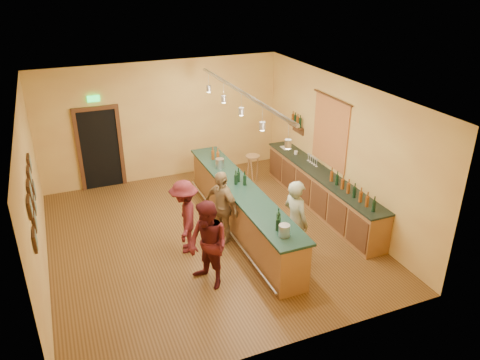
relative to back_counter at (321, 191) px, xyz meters
name	(u,v)px	position (x,y,z in m)	size (l,w,h in m)	color
floor	(207,237)	(-2.97, -0.18, -0.49)	(7.00, 7.00, 0.00)	#503317
ceiling	(202,93)	(-2.97, -0.18, 2.71)	(6.50, 7.00, 0.02)	silver
wall_back	(163,121)	(-2.97, 3.32, 1.11)	(6.50, 0.02, 3.20)	#C48B49
wall_front	(283,262)	(-2.97, -3.68, 1.11)	(6.50, 0.02, 3.20)	#C48B49
wall_left	(33,198)	(-6.22, -0.18, 1.11)	(0.02, 7.00, 3.20)	#C48B49
wall_right	(340,148)	(0.28, -0.18, 1.11)	(0.02, 7.00, 3.20)	#C48B49
doorway	(100,147)	(-4.67, 3.30, 0.64)	(1.15, 0.09, 2.48)	black
tapestry	(330,132)	(0.26, 0.22, 1.36)	(0.03, 1.40, 1.60)	#AA222A
bottle_shelf	(297,122)	(0.20, 1.72, 1.18)	(0.17, 0.55, 0.54)	#4D2B17
picture_grid	(32,198)	(-6.18, -0.93, 1.46)	(0.06, 2.20, 0.70)	#382111
back_counter	(321,191)	(0.00, 0.00, 0.00)	(0.60, 4.55, 1.27)	brown
tasting_bar	(241,206)	(-2.16, -0.18, 0.12)	(0.73, 5.10, 1.38)	brown
pendant_track	(241,100)	(-2.15, -0.18, 2.50)	(0.11, 4.60, 0.50)	silver
bartender	(295,221)	(-1.60, -1.62, 0.38)	(0.63, 0.41, 1.73)	gray
customer_a	(208,245)	(-3.45, -1.75, 0.36)	(0.82, 0.64, 1.69)	#59191E
customer_b	(221,207)	(-2.70, -0.42, 0.32)	(0.95, 0.39, 1.61)	#997A51
customer_c	(185,217)	(-3.52, -0.49, 0.30)	(1.01, 0.58, 1.57)	#59191E
bar_stool	(253,161)	(-0.91, 2.02, 0.15)	(0.38, 0.38, 0.78)	olive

